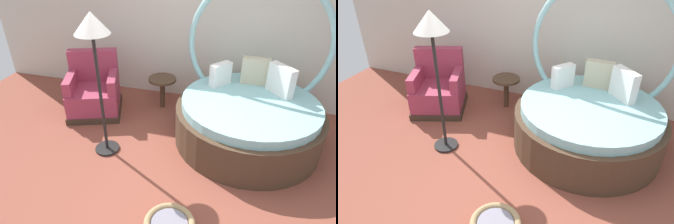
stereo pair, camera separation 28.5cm
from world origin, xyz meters
TOP-DOWN VIEW (x-y plane):
  - ground_plane at (0.00, 0.00)m, footprint 8.00×8.00m
  - back_wall at (0.00, 2.27)m, footprint 8.00×0.12m
  - round_daybed at (0.72, 1.18)m, footprint 1.94×1.94m
  - red_armchair at (-1.67, 1.30)m, footprint 1.02×1.02m
  - side_table at (-0.66, 1.71)m, footprint 0.44×0.44m
  - floor_lamp at (-1.04, 0.40)m, footprint 0.40×0.40m

SIDE VIEW (x-z plane):
  - ground_plane at x=0.00m, z-range -0.02..0.00m
  - red_armchair at x=-1.67m, z-range -0.14..0.80m
  - round_daybed at x=0.72m, z-range -0.66..1.49m
  - side_table at x=-0.66m, z-range 0.17..0.69m
  - back_wall at x=0.00m, z-range 0.00..2.63m
  - floor_lamp at x=-1.04m, z-range 0.62..2.44m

